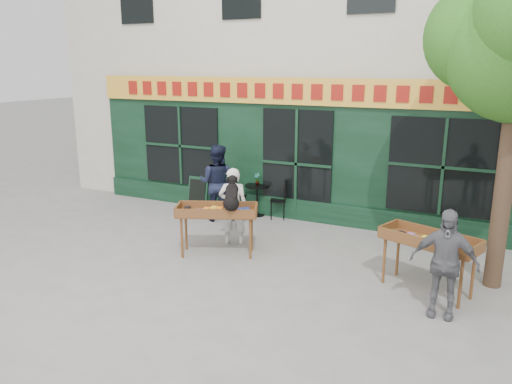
% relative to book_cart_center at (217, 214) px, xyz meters
% --- Properties ---
extents(ground, '(80.00, 80.00, 0.00)m').
position_rel_book_cart_center_xyz_m(ground, '(0.54, 0.45, -0.82)').
color(ground, slate).
rests_on(ground, ground).
extents(building, '(14.00, 7.26, 10.00)m').
position_rel_book_cart_center_xyz_m(building, '(0.54, 6.42, 4.15)').
color(building, beige).
rests_on(building, ground).
extents(book_cart_center, '(1.62, 1.16, 0.99)m').
position_rel_book_cart_center_xyz_m(book_cart_center, '(0.00, 0.00, 0.00)').
color(book_cart_center, brown).
rests_on(book_cart_center, ground).
extents(dog, '(0.55, 0.69, 0.60)m').
position_rel_book_cart_center_xyz_m(dog, '(0.35, -0.05, 0.47)').
color(dog, black).
rests_on(dog, book_cart_center).
extents(woman, '(0.68, 0.58, 1.59)m').
position_rel_book_cart_center_xyz_m(woman, '(0.00, 0.65, -0.03)').
color(woman, silver).
rests_on(woman, ground).
extents(book_cart_right, '(1.62, 1.09, 0.99)m').
position_rel_book_cart_center_xyz_m(book_cart_right, '(3.86, 0.06, 0.00)').
color(book_cart_right, brown).
rests_on(book_cart_right, ground).
extents(man_right, '(0.95, 0.40, 1.62)m').
position_rel_book_cart_center_xyz_m(man_right, '(4.16, -0.69, -0.01)').
color(man_right, '#58585D').
rests_on(man_right, ground).
extents(bistro_table, '(0.60, 0.60, 0.76)m').
position_rel_book_cart_center_xyz_m(bistro_table, '(-0.42, 2.65, -0.28)').
color(bistro_table, black).
rests_on(bistro_table, ground).
extents(bistro_chair_left, '(0.48, 0.48, 0.95)m').
position_rel_book_cart_center_xyz_m(bistro_chair_left, '(-1.05, 2.69, -0.26)').
color(bistro_chair_left, black).
rests_on(bistro_chair_left, ground).
extents(bistro_chair_right, '(0.47, 0.47, 0.95)m').
position_rel_book_cart_center_xyz_m(bistro_chair_right, '(0.22, 2.68, -0.26)').
color(bistro_chair_right, black).
rests_on(bistro_chair_right, ground).
extents(potted_plant, '(0.17, 0.13, 0.30)m').
position_rel_book_cart_center_xyz_m(potted_plant, '(-0.42, 2.65, 0.09)').
color(potted_plant, gray).
rests_on(potted_plant, bistro_table).
extents(man_left, '(0.99, 0.84, 1.80)m').
position_rel_book_cart_center_xyz_m(man_left, '(-1.12, 1.94, 0.08)').
color(man_left, black).
rests_on(man_left, ground).
extents(chalkboard, '(0.56, 0.21, 0.79)m').
position_rel_book_cart_center_xyz_m(chalkboard, '(-2.12, 2.64, -0.42)').
color(chalkboard, black).
rests_on(chalkboard, ground).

